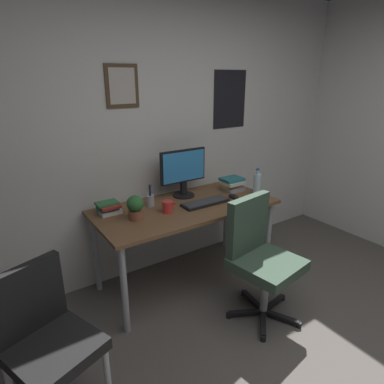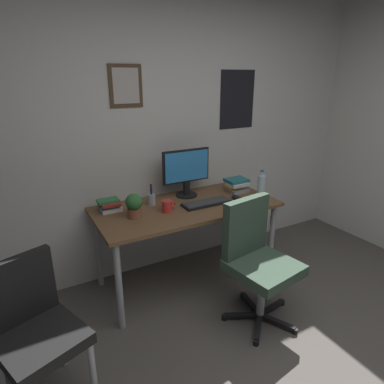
{
  "view_description": "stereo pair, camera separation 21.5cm",
  "coord_description": "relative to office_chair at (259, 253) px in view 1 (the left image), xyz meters",
  "views": [
    {
      "loc": [
        -1.5,
        -0.53,
        1.8
      ],
      "look_at": [
        -0.07,
        1.6,
        0.9
      ],
      "focal_mm": 30.92,
      "sensor_mm": 36.0,
      "label": 1
    },
    {
      "loc": [
        -1.32,
        -0.64,
        1.8
      ],
      "look_at": [
        -0.07,
        1.6,
        0.9
      ],
      "focal_mm": 30.92,
      "sensor_mm": 36.0,
      "label": 2
    }
  ],
  "objects": [
    {
      "name": "water_bottle",
      "position": [
        0.46,
        0.53,
        0.33
      ],
      "size": [
        0.07,
        0.07,
        0.25
      ],
      "color": "silver",
      "rests_on": "desk"
    },
    {
      "name": "potted_plant",
      "position": [
        -0.72,
        0.63,
        0.33
      ],
      "size": [
        0.13,
        0.13,
        0.2
      ],
      "color": "brown",
      "rests_on": "desk"
    },
    {
      "name": "monitor",
      "position": [
        -0.12,
        0.88,
        0.46
      ],
      "size": [
        0.46,
        0.2,
        0.43
      ],
      "color": "black",
      "rests_on": "desk"
    },
    {
      "name": "computer_mouse",
      "position": [
        0.22,
        0.57,
        0.24
      ],
      "size": [
        0.06,
        0.11,
        0.04
      ],
      "color": "black",
      "rests_on": "desk"
    },
    {
      "name": "book_stack_left",
      "position": [
        -0.85,
        0.86,
        0.27
      ],
      "size": [
        0.18,
        0.15,
        0.1
      ],
      "color": "silver",
      "rests_on": "desk"
    },
    {
      "name": "pen_cup",
      "position": [
        -0.5,
        0.82,
        0.28
      ],
      "size": [
        0.07,
        0.07,
        0.2
      ],
      "color": "#9EA0A5",
      "rests_on": "desk"
    },
    {
      "name": "desk",
      "position": [
        -0.24,
        0.67,
        0.14
      ],
      "size": [
        1.56,
        0.74,
        0.75
      ],
      "color": "brown",
      "rests_on": "ground_plane"
    },
    {
      "name": "wall_back",
      "position": [
        -0.16,
        1.12,
        0.77
      ],
      "size": [
        4.4,
        0.1,
        2.6
      ],
      "color": "silver",
      "rests_on": "ground_plane"
    },
    {
      "name": "book_stack_right",
      "position": [
        0.35,
        0.75,
        0.29
      ],
      "size": [
        0.2,
        0.18,
        0.12
      ],
      "color": "gray",
      "rests_on": "desk"
    },
    {
      "name": "office_chair",
      "position": [
        0.0,
        0.0,
        0.0
      ],
      "size": [
        0.57,
        0.57,
        0.95
      ],
      "color": "#334738",
      "rests_on": "ground_plane"
    },
    {
      "name": "side_chair",
      "position": [
        -1.53,
        0.04,
        -0.03
      ],
      "size": [
        0.54,
        0.54,
        0.88
      ],
      "color": "black",
      "rests_on": "ground_plane"
    },
    {
      "name": "coffee_mug_near",
      "position": [
        -0.44,
        0.62,
        0.27
      ],
      "size": [
        0.12,
        0.09,
        0.1
      ],
      "color": "red",
      "rests_on": "desk"
    },
    {
      "name": "keyboard",
      "position": [
        -0.08,
        0.6,
        0.24
      ],
      "size": [
        0.43,
        0.15,
        0.03
      ],
      "color": "black",
      "rests_on": "desk"
    }
  ]
}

